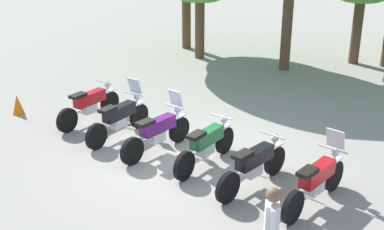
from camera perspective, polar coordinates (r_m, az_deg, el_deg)
ground_plane at (r=11.39m, az=-1.32°, el=-5.01°), size 80.00×80.00×0.00m
motorcycle_0 at (r=13.44m, az=-11.54°, el=1.20°), size 0.62×2.19×0.99m
motorcycle_1 at (r=12.40m, az=-8.25°, el=-0.30°), size 0.62×2.19×1.37m
motorcycle_2 at (r=11.52m, az=-3.90°, el=-1.88°), size 0.69×2.18×1.37m
motorcycle_3 at (r=10.91m, az=1.63°, el=-3.34°), size 0.62×2.19×0.99m
motorcycle_4 at (r=10.13m, az=7.02°, el=-5.62°), size 0.75×2.17×0.99m
motorcycle_5 at (r=9.74m, az=13.94°, el=-7.23°), size 0.72×2.17×1.37m
traffic_cone at (r=14.61m, az=-19.19°, el=1.14°), size 0.32×0.32×0.55m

